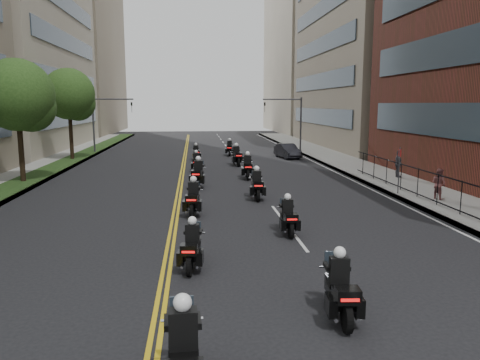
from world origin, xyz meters
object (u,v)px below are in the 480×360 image
object	(u,v)px
motorcycle_8	(196,163)
motorcycle_9	(237,157)
motorcycle_2	(192,248)
motorcycle_5	(257,186)
motorcycle_1	(340,291)
motorcycle_10	(196,153)
motorcycle_4	(193,200)
motorcycle_11	(230,149)
pedestrian_b	(439,184)
motorcycle_7	(248,168)
pedestrian_c	(398,164)
motorcycle_6	(198,175)
motorcycle_3	(288,218)
parked_sedan	(288,151)

from	to	relation	value
motorcycle_8	motorcycle_9	bearing A→B (deg)	43.77
motorcycle_2	motorcycle_5	distance (m)	10.73
motorcycle_1	motorcycle_10	distance (m)	31.56
motorcycle_4	motorcycle_11	size ratio (longest dim) A/B	1.04
pedestrian_b	motorcycle_4	bearing A→B (deg)	73.92
motorcycle_4	motorcycle_5	bearing A→B (deg)	49.59
motorcycle_7	motorcycle_11	world-z (taller)	motorcycle_7
motorcycle_5	pedestrian_b	world-z (taller)	motorcycle_5
motorcycle_7	motorcycle_9	size ratio (longest dim) A/B	0.99
pedestrian_c	pedestrian_b	bearing A→B (deg)	177.18
motorcycle_8	pedestrian_c	size ratio (longest dim) A/B	1.22
motorcycle_2	motorcycle_4	distance (m)	6.96
motorcycle_6	pedestrian_c	xyz separation A→B (m)	(13.14, 1.58, 0.30)
motorcycle_3	motorcycle_6	size ratio (longest dim) A/B	0.83
motorcycle_5	motorcycle_9	xyz separation A→B (m)	(0.16, 13.49, 0.04)
motorcycle_5	motorcycle_7	bearing A→B (deg)	90.08
motorcycle_7	motorcycle_8	world-z (taller)	motorcycle_7
motorcycle_3	motorcycle_4	xyz separation A→B (m)	(-3.61, 3.47, 0.08)
motorcycle_9	pedestrian_b	world-z (taller)	motorcycle_9
motorcycle_2	motorcycle_10	bearing A→B (deg)	96.22
parked_sedan	pedestrian_b	size ratio (longest dim) A/B	2.53
motorcycle_7	motorcycle_3	bearing A→B (deg)	-86.04
motorcycle_4	pedestrian_b	size ratio (longest dim) A/B	1.51
motorcycle_1	motorcycle_2	bearing A→B (deg)	137.37
motorcycle_1	motorcycle_10	xyz separation A→B (m)	(-3.14, 31.41, -0.06)
motorcycle_2	pedestrian_c	xyz separation A→B (m)	(13.46, 15.61, 0.41)
motorcycle_10	motorcycle_9	bearing A→B (deg)	-56.56
motorcycle_7	motorcycle_8	bearing A→B (deg)	136.28
motorcycle_2	motorcycle_6	xyz separation A→B (m)	(0.32, 14.03, 0.11)
motorcycle_8	pedestrian_c	xyz separation A→B (m)	(13.22, -5.07, 0.41)
motorcycle_3	motorcycle_11	bearing A→B (deg)	91.33
motorcycle_6	pedestrian_c	world-z (taller)	pedestrian_c
motorcycle_3	motorcycle_7	size ratio (longest dim) A/B	0.85
motorcycle_7	motorcycle_10	bearing A→B (deg)	111.26
motorcycle_3	pedestrian_b	bearing A→B (deg)	31.08
motorcycle_9	motorcycle_11	xyz separation A→B (m)	(0.00, 7.38, -0.06)
motorcycle_2	motorcycle_7	size ratio (longest dim) A/B	0.87
motorcycle_1	motorcycle_7	size ratio (longest dim) A/B	0.93
motorcycle_7	motorcycle_5	bearing A→B (deg)	-88.54
motorcycle_5	parked_sedan	world-z (taller)	motorcycle_5
motorcycle_8	pedestrian_b	world-z (taller)	pedestrian_b
parked_sedan	pedestrian_c	distance (m)	13.81
pedestrian_b	motorcycle_10	bearing A→B (deg)	8.96
motorcycle_3	motorcycle_7	xyz separation A→B (m)	(-0.01, 13.47, 0.10)
motorcycle_1	motorcycle_9	xyz separation A→B (m)	(0.08, 27.38, 0.06)
motorcycle_3	motorcycle_5	world-z (taller)	motorcycle_5
motorcycle_4	motorcycle_6	world-z (taller)	motorcycle_6
motorcycle_1	motorcycle_2	xyz separation A→B (m)	(-3.42, 3.69, -0.04)
motorcycle_7	motorcycle_11	size ratio (longest dim) A/B	1.08
motorcycle_1	motorcycle_8	size ratio (longest dim) A/B	1.06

